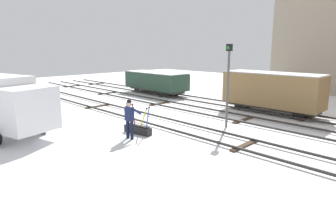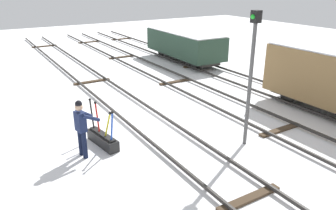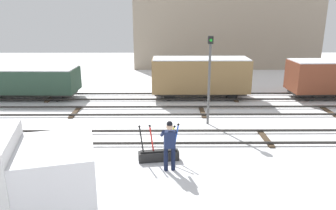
# 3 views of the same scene
# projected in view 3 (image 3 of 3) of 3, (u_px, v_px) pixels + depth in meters

# --- Properties ---
(ground_plane) EXTENTS (60.00, 60.00, 0.00)m
(ground_plane) POSITION_uv_depth(u_px,v_px,m) (132.00, 139.00, 14.13)
(ground_plane) COLOR white
(track_main_line) EXTENTS (44.00, 1.94, 0.18)m
(track_main_line) POSITION_uv_depth(u_px,v_px,m) (132.00, 137.00, 14.10)
(track_main_line) COLOR #2D2B28
(track_main_line) RESTS_ON ground_plane
(track_siding_near) EXTENTS (44.00, 1.94, 0.18)m
(track_siding_near) POSITION_uv_depth(u_px,v_px,m) (139.00, 111.00, 17.77)
(track_siding_near) COLOR #2D2B28
(track_siding_near) RESTS_ON ground_plane
(track_siding_far) EXTENTS (44.00, 1.94, 0.18)m
(track_siding_far) POSITION_uv_depth(u_px,v_px,m) (143.00, 97.00, 20.70)
(track_siding_far) COLOR #2D2B28
(track_siding_far) RESTS_ON ground_plane
(switch_lever_frame) EXTENTS (1.56, 0.59, 1.45)m
(switch_lever_frame) POSITION_uv_depth(u_px,v_px,m) (159.00, 154.00, 12.09)
(switch_lever_frame) COLOR black
(switch_lever_frame) RESTS_ON ground_plane
(rail_worker) EXTENTS (0.60, 0.72, 1.84)m
(rail_worker) POSITION_uv_depth(u_px,v_px,m) (169.00, 142.00, 11.15)
(rail_worker) COLOR #111831
(rail_worker) RESTS_ON ground_plane
(signal_post) EXTENTS (0.24, 0.32, 4.30)m
(signal_post) POSITION_uv_depth(u_px,v_px,m) (209.00, 72.00, 15.35)
(signal_post) COLOR #4C4C4C
(signal_post) RESTS_ON ground_plane
(apartment_building) EXTENTS (18.02, 6.28, 10.71)m
(apartment_building) POSITION_uv_depth(u_px,v_px,m) (224.00, 11.00, 32.08)
(apartment_building) COLOR gray
(apartment_building) RESTS_ON ground_plane
(freight_car_mid_siding) EXTENTS (6.37, 2.38, 1.99)m
(freight_car_mid_siding) POSITION_uv_depth(u_px,v_px,m) (27.00, 81.00, 20.35)
(freight_car_mid_siding) COLOR #2D2B28
(freight_car_mid_siding) RESTS_ON ground_plane
(freight_car_near_switch) EXTENTS (5.34, 2.34, 2.43)m
(freight_car_near_switch) POSITION_uv_depth(u_px,v_px,m) (332.00, 77.00, 20.42)
(freight_car_near_switch) COLOR #2D2B28
(freight_car_near_switch) RESTS_ON ground_plane
(freight_car_back_track) EXTENTS (6.07, 2.11, 2.59)m
(freight_car_back_track) POSITION_uv_depth(u_px,v_px,m) (200.00, 76.00, 20.34)
(freight_car_back_track) COLOR #2D2B28
(freight_car_back_track) RESTS_ON ground_plane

